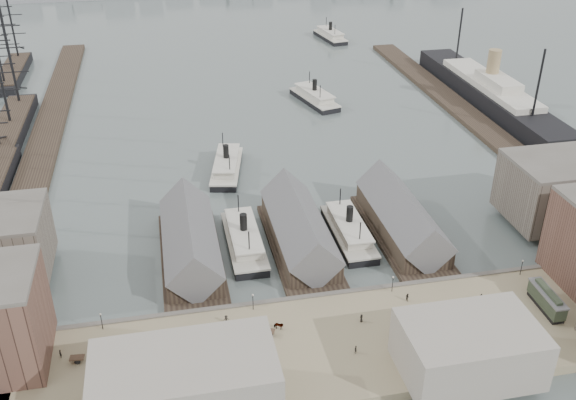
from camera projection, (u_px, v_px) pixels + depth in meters
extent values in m
plane|color=#4E5B59|center=(316.00, 288.00, 141.31)|extent=(900.00, 900.00, 0.00)
cube|color=gray|center=(341.00, 345.00, 123.69)|extent=(180.00, 30.00, 2.00)
cube|color=#59544C|center=(322.00, 298.00, 136.29)|extent=(180.00, 1.20, 2.30)
cube|color=#2D231C|center=(47.00, 135.00, 214.47)|extent=(10.00, 220.00, 1.60)
cube|color=#2D231C|center=(465.00, 113.00, 231.93)|extent=(10.00, 180.00, 1.60)
cube|color=#2D231C|center=(192.00, 259.00, 150.09)|extent=(14.00, 42.00, 1.20)
cube|color=#2D231C|center=(190.00, 246.00, 149.44)|extent=(12.00, 36.00, 5.00)
cube|color=#59595B|center=(190.00, 237.00, 148.19)|extent=(12.60, 37.00, 12.60)
cube|color=#2D231C|center=(300.00, 247.00, 154.72)|extent=(14.00, 42.00, 1.20)
cube|color=#2D231C|center=(299.00, 234.00, 154.08)|extent=(12.00, 36.00, 5.00)
cube|color=#59595B|center=(299.00, 225.00, 152.82)|extent=(12.60, 37.00, 12.60)
cube|color=#2D231C|center=(402.00, 235.00, 159.36)|extent=(14.00, 42.00, 1.20)
cube|color=#2D231C|center=(401.00, 223.00, 158.71)|extent=(12.00, 36.00, 5.00)
cube|color=#59595B|center=(402.00, 214.00, 157.46)|extent=(12.60, 37.00, 12.60)
cube|color=#60564C|center=(564.00, 189.00, 161.68)|extent=(28.00, 20.00, 15.00)
cube|color=gray|center=(469.00, 349.00, 114.07)|extent=(24.00, 16.00, 10.00)
cube|color=gray|center=(186.00, 387.00, 104.67)|extent=(30.00, 16.00, 12.00)
cylinder|color=black|center=(102.00, 322.00, 125.45)|extent=(0.16, 0.16, 3.60)
sphere|color=beige|center=(100.00, 314.00, 124.53)|extent=(0.44, 0.44, 0.44)
cylinder|color=black|center=(253.00, 302.00, 130.79)|extent=(0.16, 0.16, 3.60)
sphere|color=beige|center=(253.00, 295.00, 129.88)|extent=(0.44, 0.44, 0.44)
cylinder|color=black|center=(392.00, 285.00, 136.14)|extent=(0.16, 0.16, 3.60)
sphere|color=beige|center=(393.00, 277.00, 135.22)|extent=(0.44, 0.44, 0.44)
cylinder|color=black|center=(521.00, 268.00, 141.49)|extent=(0.16, 0.16, 3.60)
sphere|color=beige|center=(523.00, 261.00, 140.57)|extent=(0.44, 0.44, 0.44)
cube|color=black|center=(244.00, 244.00, 155.34)|extent=(7.80, 27.31, 1.76)
cube|color=beige|center=(244.00, 240.00, 154.73)|extent=(8.19, 27.31, 0.49)
cube|color=beige|center=(244.00, 235.00, 154.07)|extent=(6.34, 19.51, 2.15)
cube|color=beige|center=(244.00, 230.00, 153.40)|extent=(6.83, 21.46, 0.39)
cylinder|color=black|center=(243.00, 222.00, 152.37)|extent=(1.76, 1.76, 4.39)
cylinder|color=black|center=(238.00, 205.00, 159.98)|extent=(0.29, 0.29, 5.85)
cylinder|color=black|center=(249.00, 243.00, 144.94)|extent=(0.29, 0.29, 5.85)
cube|color=black|center=(349.00, 235.00, 159.14)|extent=(7.53, 26.37, 1.69)
cube|color=beige|center=(349.00, 231.00, 158.54)|extent=(7.91, 26.37, 0.47)
cube|color=beige|center=(349.00, 226.00, 157.91)|extent=(6.12, 18.83, 2.07)
cube|color=beige|center=(349.00, 221.00, 157.27)|extent=(6.59, 20.72, 0.38)
cylinder|color=black|center=(350.00, 214.00, 156.27)|extent=(1.69, 1.69, 4.24)
cylinder|color=black|center=(340.00, 198.00, 163.62)|extent=(0.28, 0.28, 5.65)
cylinder|color=black|center=(360.00, 233.00, 149.10)|extent=(0.28, 0.28, 5.65)
cube|color=black|center=(227.00, 170.00, 191.23)|extent=(12.66, 27.04, 1.68)
cube|color=beige|center=(227.00, 166.00, 190.64)|extent=(13.02, 27.12, 0.47)
cube|color=beige|center=(227.00, 162.00, 190.01)|extent=(9.76, 19.46, 2.05)
cube|color=beige|center=(226.00, 158.00, 189.38)|extent=(10.59, 21.38, 0.37)
cylinder|color=black|center=(226.00, 152.00, 188.39)|extent=(1.68, 1.68, 4.19)
cylinder|color=black|center=(223.00, 141.00, 195.66)|extent=(0.28, 0.28, 5.59)
cylinder|color=black|center=(230.00, 164.00, 181.30)|extent=(0.28, 0.28, 5.59)
cube|color=black|center=(314.00, 100.00, 243.21)|extent=(14.16, 27.89, 1.72)
cube|color=beige|center=(314.00, 97.00, 242.61)|extent=(14.53, 27.98, 0.48)
cube|color=beige|center=(314.00, 94.00, 241.96)|extent=(10.84, 20.11, 2.11)
cube|color=beige|center=(315.00, 90.00, 241.31)|extent=(11.79, 22.08, 0.38)
cylinder|color=black|center=(315.00, 85.00, 240.29)|extent=(1.72, 1.72, 4.31)
cylinder|color=black|center=(309.00, 78.00, 247.77)|extent=(0.29, 0.29, 5.75)
cylinder|color=black|center=(320.00, 93.00, 233.00)|extent=(0.29, 0.29, 5.75)
cube|color=black|center=(330.00, 38.00, 322.56)|extent=(11.56, 26.91, 1.67)
cube|color=beige|center=(330.00, 35.00, 321.97)|extent=(11.92, 26.97, 0.47)
cube|color=beige|center=(330.00, 33.00, 321.34)|extent=(8.98, 19.34, 2.05)
cube|color=beige|center=(330.00, 30.00, 320.71)|extent=(9.74, 21.25, 0.37)
cylinder|color=black|center=(331.00, 26.00, 319.72)|extent=(1.67, 1.67, 4.19)
cylinder|color=black|center=(326.00, 23.00, 326.99)|extent=(0.28, 0.28, 5.58)
cylinder|color=black|center=(335.00, 31.00, 312.64)|extent=(0.28, 0.28, 5.58)
cube|color=black|center=(12.00, 128.00, 216.81)|extent=(9.76, 56.39, 3.90)
cube|color=#2D231C|center=(10.00, 121.00, 215.71)|extent=(9.22, 50.75, 0.65)
cylinder|color=black|center=(9.00, 54.00, 224.17)|extent=(0.87, 0.87, 36.87)
cube|color=black|center=(13.00, 73.00, 269.00)|extent=(9.05, 50.29, 3.62)
cube|color=#2D231C|center=(12.00, 68.00, 267.98)|extent=(8.55, 45.27, 0.60)
cylinder|color=black|center=(3.00, 30.00, 260.14)|extent=(0.80, 0.80, 34.20)
cylinder|color=black|center=(11.00, 20.00, 275.22)|extent=(0.80, 0.80, 34.20)
cube|color=black|center=(489.00, 95.00, 241.83)|extent=(13.94, 101.85, 6.43)
cube|color=beige|center=(490.00, 84.00, 239.75)|extent=(11.79, 58.97, 2.14)
cube|color=beige|center=(498.00, 81.00, 233.86)|extent=(8.58, 21.44, 3.22)
cylinder|color=tan|center=(493.00, 64.00, 236.12)|extent=(4.72, 4.72, 10.72)
cube|color=black|center=(545.00, 307.00, 131.76)|extent=(2.84, 10.25, 0.86)
cube|color=#2A3425|center=(547.00, 300.00, 130.88)|extent=(2.97, 10.79, 2.79)
cube|color=#59595B|center=(548.00, 294.00, 130.13)|extent=(3.19, 11.22, 0.32)
imported|color=black|center=(92.00, 356.00, 118.59)|extent=(1.50, 1.36, 1.53)
cube|color=#3F2D21|center=(77.00, 358.00, 117.86)|extent=(2.73, 1.73, 0.25)
cylinder|color=black|center=(77.00, 362.00, 117.44)|extent=(1.10, 0.18, 1.10)
cylinder|color=black|center=(77.00, 357.00, 118.61)|extent=(1.10, 0.18, 1.10)
imported|color=black|center=(279.00, 326.00, 125.80)|extent=(2.25, 1.72, 1.73)
cube|color=#3F2D21|center=(268.00, 331.00, 124.41)|extent=(2.99, 2.47, 0.25)
cylinder|color=black|center=(270.00, 334.00, 124.09)|extent=(1.03, 0.54, 1.10)
cylinder|color=black|center=(266.00, 331.00, 125.07)|extent=(1.03, 0.54, 1.10)
imported|color=black|center=(449.00, 332.00, 124.28)|extent=(1.56, 1.76, 1.62)
cube|color=#3F2D21|center=(436.00, 333.00, 124.05)|extent=(2.76, 1.81, 0.25)
cylinder|color=black|center=(437.00, 336.00, 123.61)|extent=(1.10, 0.21, 1.10)
cylinder|color=black|center=(435.00, 332.00, 124.83)|extent=(1.10, 0.21, 1.10)
imported|color=black|center=(60.00, 354.00, 118.89)|extent=(0.74, 0.79, 1.76)
imported|color=black|center=(142.00, 381.00, 112.91)|extent=(1.04, 1.07, 1.73)
imported|color=black|center=(226.00, 319.00, 127.63)|extent=(1.13, 0.66, 1.73)
imported|color=black|center=(243.00, 372.00, 114.81)|extent=(1.09, 0.52, 1.82)
imported|color=black|center=(361.00, 318.00, 127.88)|extent=(0.57, 0.86, 1.75)
imported|color=black|center=(356.00, 350.00, 119.96)|extent=(0.54, 0.67, 1.67)
imported|color=black|center=(407.00, 297.00, 133.90)|extent=(0.80, 0.95, 1.72)
imported|color=black|center=(484.00, 341.00, 121.83)|extent=(1.32, 1.09, 1.78)
imported|color=black|center=(481.00, 297.00, 133.72)|extent=(0.46, 1.05, 1.78)
imported|color=black|center=(227.00, 357.00, 118.21)|extent=(1.14, 0.96, 1.83)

